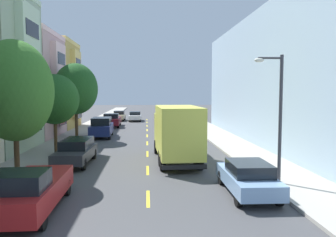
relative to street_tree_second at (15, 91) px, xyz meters
name	(u,v)px	position (x,y,z in m)	size (l,w,h in m)	color
ground_plane	(147,132)	(6.40, 19.88, -4.44)	(160.00, 160.00, 0.00)	#424244
sidewalk_left	(78,134)	(-0.70, 17.88, -4.37)	(3.20, 120.00, 0.14)	#A39E93
sidewalk_right	(215,133)	(13.50, 17.88, -4.37)	(3.20, 120.00, 0.14)	#A39E93
lane_centerline_dashes	(147,139)	(6.40, 14.38, -4.43)	(0.14, 47.20, 0.01)	yellow
townhouse_fifth_mustard	(17,87)	(-9.03, 24.21, 0.59)	(14.28, 7.81, 10.46)	tan
apartment_block_opposite	(316,79)	(20.10, 9.88, 1.03)	(10.00, 36.00, 10.92)	#9EB7CC
street_tree_second	(15,91)	(0.00, 0.00, 0.00)	(3.67, 3.67, 6.75)	#47331E
street_tree_third	(55,99)	(0.00, 7.00, -0.55)	(3.32, 3.32, 5.49)	#47331E
street_tree_farthest	(76,89)	(0.00, 14.00, 0.23)	(3.92, 3.92, 6.83)	#47331E
street_lamp	(277,108)	(12.33, -1.64, -0.81)	(1.35, 0.28, 5.92)	#38383D
delivery_box_truck	(176,131)	(8.21, 4.02, -2.47)	(2.65, 7.48, 3.52)	#D8D84C
parked_hatchback_champagne	(119,116)	(2.10, 35.15, -3.68)	(1.81, 4.03, 1.50)	tan
parked_pickup_red	(29,190)	(2.11, -4.46, -3.61)	(2.10, 5.34, 1.73)	#AD1E1E
parked_sedan_sky	(248,177)	(10.65, -2.83, -3.69)	(1.85, 4.52, 1.43)	#7A9EC6
parked_hatchback_forest	(172,114)	(10.60, 38.49, -3.68)	(1.75, 4.00, 1.50)	#194C28
parked_sedan_orange	(188,126)	(10.86, 19.43, -3.69)	(1.87, 4.53, 1.43)	orange
parked_suv_navy	(102,127)	(1.97, 16.03, -3.45)	(2.09, 4.85, 1.93)	navy
parked_pickup_burgundy	(112,120)	(1.96, 26.01, -3.61)	(2.08, 5.33, 1.73)	maroon
parked_pickup_teal	(181,120)	(10.74, 25.29, -3.61)	(2.04, 5.32, 1.73)	#195B60
parked_wagon_charcoal	(76,151)	(2.04, 3.90, -3.63)	(1.94, 4.75, 1.50)	#333338
moving_white_sedan	(135,116)	(4.60, 34.41, -3.69)	(1.80, 4.50, 1.43)	silver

